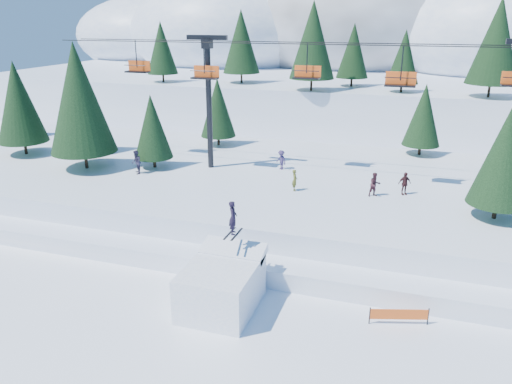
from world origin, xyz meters
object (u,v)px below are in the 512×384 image
(banner_far, at_px, (504,313))
(chairlift, at_px, (352,88))
(jump_kicker, at_px, (222,285))
(banner_near, at_px, (399,315))

(banner_far, bearing_deg, chairlift, 127.26)
(jump_kicker, bearing_deg, banner_near, 7.69)
(jump_kicker, xyz_separation_m, chairlift, (3.93, 15.41, 8.04))
(jump_kicker, relative_size, banner_near, 1.92)
(banner_near, distance_m, banner_far, 5.10)
(jump_kicker, distance_m, banner_far, 13.80)
(chairlift, xyz_separation_m, banner_near, (4.74, -14.24, -8.78))
(banner_near, bearing_deg, banner_far, 19.17)
(banner_far, bearing_deg, jump_kicker, -168.09)
(jump_kicker, relative_size, chairlift, 0.11)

